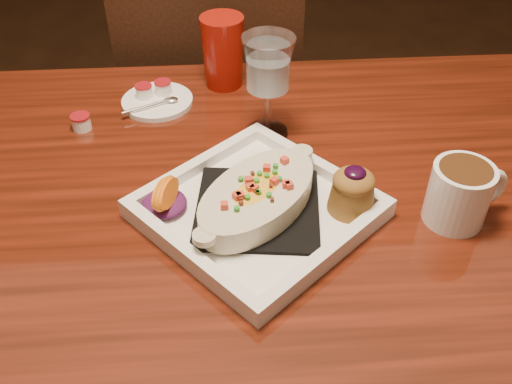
{
  "coord_description": "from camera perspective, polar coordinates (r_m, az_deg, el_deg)",
  "views": [
    {
      "loc": [
        0.02,
        -0.62,
        1.31
      ],
      "look_at": [
        0.07,
        0.02,
        0.77
      ],
      "focal_mm": 40.0,
      "sensor_mm": 36.0,
      "label": 1
    }
  ],
  "objects": [
    {
      "name": "table",
      "position": [
        0.9,
        -4.16,
        -6.49
      ],
      "size": [
        1.5,
        0.9,
        0.75
      ],
      "color": "maroon",
      "rests_on": "floor"
    },
    {
      "name": "chair_far",
      "position": [
        1.48,
        -4.27,
        7.57
      ],
      "size": [
        0.42,
        0.42,
        0.93
      ],
      "rotation": [
        0.0,
        0.0,
        3.14
      ],
      "color": "black",
      "rests_on": "floor"
    },
    {
      "name": "plate",
      "position": [
        0.81,
        0.93,
        -0.98
      ],
      "size": [
        0.39,
        0.39,
        0.08
      ],
      "rotation": [
        0.0,
        0.0,
        0.72
      ],
      "color": "white",
      "rests_on": "table"
    },
    {
      "name": "coffee_mug",
      "position": [
        0.84,
        19.83,
        0.03
      ],
      "size": [
        0.12,
        0.09,
        0.09
      ],
      "rotation": [
        0.0,
        0.0,
        0.25
      ],
      "color": "white",
      "rests_on": "table"
    },
    {
      "name": "goblet",
      "position": [
        0.92,
        1.2,
        12.12
      ],
      "size": [
        0.09,
        0.09,
        0.18
      ],
      "color": "silver",
      "rests_on": "table"
    },
    {
      "name": "saucer",
      "position": [
        1.08,
        -9.99,
        9.14
      ],
      "size": [
        0.13,
        0.13,
        0.09
      ],
      "color": "white",
      "rests_on": "table"
    },
    {
      "name": "creamer_loose",
      "position": [
        1.04,
        -17.09,
        6.71
      ],
      "size": [
        0.03,
        0.03,
        0.03
      ],
      "color": "white",
      "rests_on": "table"
    },
    {
      "name": "red_tumbler",
      "position": [
        1.1,
        -3.33,
        13.8
      ],
      "size": [
        0.08,
        0.08,
        0.14
      ],
      "primitive_type": "cone",
      "color": "#A1150B",
      "rests_on": "table"
    }
  ]
}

